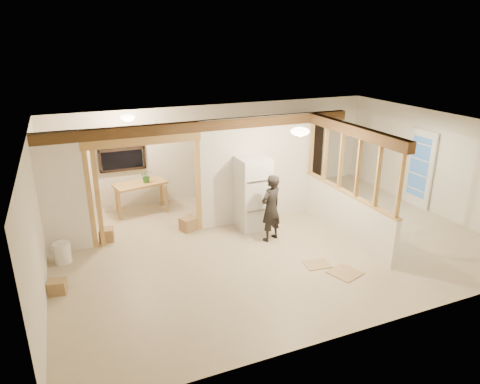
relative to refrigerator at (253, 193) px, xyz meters
name	(u,v)px	position (x,y,z in m)	size (l,w,h in m)	color
floor	(271,240)	(0.08, -0.81, -0.84)	(9.00, 6.50, 0.01)	#C0AF8E
ceiling	(274,127)	(0.08, -0.81, 1.67)	(9.00, 6.50, 0.01)	white
wall_back	(219,150)	(0.08, 2.44, 0.42)	(9.00, 0.01, 2.50)	silver
wall_front	(376,256)	(0.08, -4.06, 0.42)	(9.00, 0.01, 2.50)	silver
wall_left	(36,220)	(-4.42, -0.81, 0.42)	(0.01, 6.50, 2.50)	silver
wall_right	(436,163)	(4.58, -0.81, 0.42)	(0.01, 6.50, 2.50)	silver
partition_left_stub	(63,194)	(-3.97, 0.39, 0.42)	(0.90, 0.12, 2.50)	white
partition_center	(257,170)	(0.28, 0.39, 0.42)	(2.80, 0.12, 2.50)	white
doorway_frame	(146,190)	(-2.32, 0.39, 0.27)	(2.46, 0.14, 2.20)	tan
header_beam_back	(207,126)	(-0.92, 0.39, 1.55)	(7.00, 0.18, 0.22)	#54371C
header_beam_right	(353,130)	(1.68, -1.21, 1.55)	(0.18, 3.30, 0.22)	#54371C
pony_wall	(345,215)	(1.68, -1.21, -0.33)	(0.12, 3.20, 1.00)	white
stud_partition	(350,164)	(1.68, -1.21, 0.83)	(0.14, 3.20, 1.32)	tan
window_back	(121,149)	(-2.52, 2.36, 0.72)	(1.12, 0.10, 1.10)	black
french_door	(420,169)	(4.50, -0.41, 0.17)	(0.12, 0.86, 2.00)	white
ceiling_dome_main	(300,131)	(0.38, -1.31, 1.65)	(0.36, 0.36, 0.16)	#FFEABF
ceiling_dome_util	(128,117)	(-2.42, 1.49, 1.65)	(0.32, 0.32, 0.14)	#FFEABF
hanging_bulb	(158,135)	(-1.92, 0.79, 1.35)	(0.07, 0.07, 0.07)	#FFD88C
refrigerator	(253,193)	(0.00, 0.00, 0.00)	(0.69, 0.67, 1.67)	white
woman	(271,208)	(0.08, -0.75, -0.09)	(0.54, 0.35, 1.48)	#292526
work_table	(141,198)	(-2.21, 1.88, -0.44)	(1.24, 0.62, 0.78)	tan
potted_plant	(146,176)	(-2.05, 1.86, 0.11)	(0.29, 0.25, 0.32)	#2E5F27
shop_vac	(60,213)	(-4.12, 1.76, -0.51)	(0.50, 0.50, 0.66)	#AB0E0E
bookshelf	(305,152)	(2.66, 2.21, 0.17)	(1.01, 0.34, 2.01)	black
bucket	(62,253)	(-4.12, -0.08, -0.63)	(0.32, 0.32, 0.41)	silver
box_util_a	(189,224)	(-1.43, 0.40, -0.68)	(0.35, 0.30, 0.30)	#99754A
box_util_b	(107,235)	(-3.22, 0.57, -0.69)	(0.30, 0.30, 0.28)	#99754A
box_front	(57,287)	(-4.25, -1.20, -0.71)	(0.30, 0.24, 0.24)	#99754A
floor_panel_near	(345,273)	(0.74, -2.58, -0.82)	(0.52, 0.52, 0.02)	tan
floor_panel_far	(317,264)	(0.43, -2.10, -0.83)	(0.49, 0.39, 0.02)	tan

